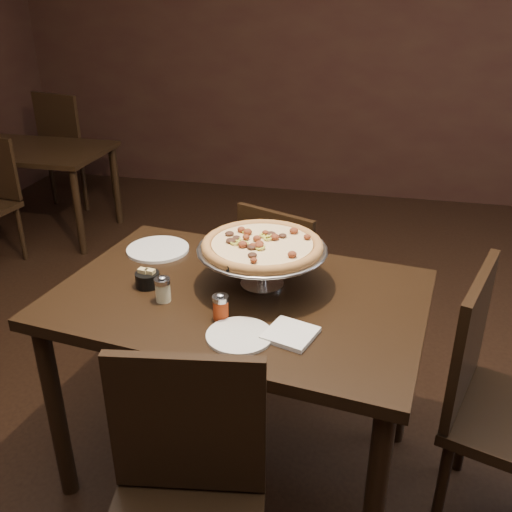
# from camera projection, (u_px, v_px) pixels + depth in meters

# --- Properties ---
(room) EXTENTS (6.04, 7.04, 2.84)m
(room) POSITION_uv_depth(u_px,v_px,m) (277.00, 129.00, 1.77)
(room) COLOR black
(room) RESTS_ON ground
(dining_table) EXTENTS (1.40, 1.03, 0.81)m
(dining_table) POSITION_uv_depth(u_px,v_px,m) (240.00, 319.00, 2.08)
(dining_table) COLOR black
(dining_table) RESTS_ON ground
(background_table) EXTENTS (1.09, 0.73, 0.68)m
(background_table) POSITION_uv_depth(u_px,v_px,m) (35.00, 160.00, 4.35)
(background_table) COLOR black
(background_table) RESTS_ON ground
(pizza_stand) EXTENTS (0.47, 0.47, 0.19)m
(pizza_stand) POSITION_uv_depth(u_px,v_px,m) (262.00, 246.00, 2.03)
(pizza_stand) COLOR #B3B4BA
(pizza_stand) RESTS_ON dining_table
(parmesan_shaker) EXTENTS (0.06, 0.06, 0.10)m
(parmesan_shaker) POSITION_uv_depth(u_px,v_px,m) (163.00, 289.00, 1.97)
(parmesan_shaker) COLOR beige
(parmesan_shaker) RESTS_ON dining_table
(pepper_flake_shaker) EXTENTS (0.05, 0.05, 0.10)m
(pepper_flake_shaker) POSITION_uv_depth(u_px,v_px,m) (221.00, 307.00, 1.86)
(pepper_flake_shaker) COLOR maroon
(pepper_flake_shaker) RESTS_ON dining_table
(packet_caddy) EXTENTS (0.09, 0.09, 0.07)m
(packet_caddy) POSITION_uv_depth(u_px,v_px,m) (147.00, 279.00, 2.07)
(packet_caddy) COLOR black
(packet_caddy) RESTS_ON dining_table
(napkin_stack) EXTENTS (0.18, 0.18, 0.02)m
(napkin_stack) POSITION_uv_depth(u_px,v_px,m) (290.00, 334.00, 1.79)
(napkin_stack) COLOR white
(napkin_stack) RESTS_ON dining_table
(plate_left) EXTENTS (0.26, 0.26, 0.01)m
(plate_left) POSITION_uv_depth(u_px,v_px,m) (158.00, 249.00, 2.36)
(plate_left) COLOR white
(plate_left) RESTS_ON dining_table
(plate_near) EXTENTS (0.21, 0.21, 0.01)m
(plate_near) POSITION_uv_depth(u_px,v_px,m) (240.00, 336.00, 1.78)
(plate_near) COLOR white
(plate_near) RESTS_ON dining_table
(serving_spatula) EXTENTS (0.17, 0.17, 0.02)m
(serving_spatula) POSITION_uv_depth(u_px,v_px,m) (243.00, 264.00, 1.90)
(serving_spatula) COLOR #B3B4BA
(serving_spatula) RESTS_ON pizza_stand
(chair_far) EXTENTS (0.54, 0.54, 0.88)m
(chair_far) POSITION_uv_depth(u_px,v_px,m) (287.00, 280.00, 2.83)
(chair_far) COLOR black
(chair_far) RESTS_ON ground
(chair_near) EXTENTS (0.50, 0.50, 0.94)m
(chair_near) POSITION_uv_depth(u_px,v_px,m) (183.00, 512.00, 1.55)
(chair_near) COLOR black
(chair_near) RESTS_ON ground
(chair_side) EXTENTS (0.57, 0.57, 0.98)m
(chair_side) POSITION_uv_depth(u_px,v_px,m) (500.00, 400.00, 1.94)
(chair_side) COLOR black
(chair_side) RESTS_ON ground
(bg_chair_far) EXTENTS (0.56, 0.56, 0.99)m
(bg_chair_far) POSITION_uv_depth(u_px,v_px,m) (72.00, 144.00, 4.97)
(bg_chair_far) COLOR black
(bg_chair_far) RESTS_ON ground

